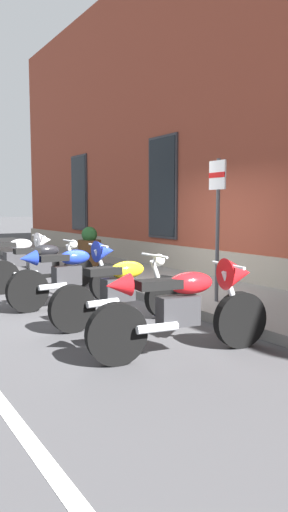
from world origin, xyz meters
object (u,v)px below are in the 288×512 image
at_px(parking_sign, 217,209).
at_px(barrel_planter, 90,249).
at_px(motorcycle_red_sport, 189,304).
at_px(motorcycle_black_naked, 43,266).
at_px(motorcycle_blue_sport, 74,272).
at_px(motorcycle_white_sport, 20,255).
at_px(motorcycle_yellow_naked, 122,290).

height_order(parking_sign, barrel_planter, parking_sign).
bearing_deg(parking_sign, motorcycle_red_sport, -48.10).
relative_size(motorcycle_black_naked, motorcycle_red_sport, 0.99).
bearing_deg(parking_sign, motorcycle_blue_sport, -129.12).
distance_m(motorcycle_white_sport, motorcycle_blue_sport, 3.14).
bearing_deg(parking_sign, barrel_planter, 176.91).
bearing_deg(motorcycle_black_naked, motorcycle_yellow_naked, 0.50).
distance_m(motorcycle_yellow_naked, motorcycle_red_sport, 1.55).
height_order(motorcycle_black_naked, barrel_planter, barrel_planter).
bearing_deg(motorcycle_white_sport, motorcycle_black_naked, -0.47).
bearing_deg(motorcycle_yellow_naked, parking_sign, 90.05).
distance_m(motorcycle_black_naked, motorcycle_yellow_naked, 3.11).
relative_size(motorcycle_blue_sport, parking_sign, 0.94).
distance_m(motorcycle_white_sport, parking_sign, 4.99).
relative_size(motorcycle_black_naked, motorcycle_yellow_naked, 1.02).
height_order(motorcycle_white_sport, motorcycle_yellow_naked, motorcycle_white_sport).
distance_m(motorcycle_yellow_naked, parking_sign, 2.02).
xyz_separation_m(motorcycle_blue_sport, motorcycle_red_sport, (2.99, 0.06, -0.00)).
bearing_deg(motorcycle_blue_sport, motorcycle_red_sport, 1.07).
relative_size(motorcycle_white_sport, motorcycle_yellow_naked, 0.97).
relative_size(motorcycle_yellow_naked, parking_sign, 0.95).
distance_m(motorcycle_white_sport, motorcycle_black_naked, 1.48).
bearing_deg(barrel_planter, motorcycle_blue_sport, -28.61).
relative_size(motorcycle_black_naked, barrel_planter, 2.18).
bearing_deg(motorcycle_white_sport, parking_sign, 20.37).
relative_size(motorcycle_black_naked, motorcycle_blue_sport, 1.02).
bearing_deg(barrel_planter, motorcycle_red_sport, -16.49).
height_order(motorcycle_yellow_naked, motorcycle_red_sport, motorcycle_red_sport).
height_order(motorcycle_white_sport, motorcycle_black_naked, motorcycle_white_sport).
distance_m(motorcycle_black_naked, barrel_planter, 2.91).
bearing_deg(motorcycle_yellow_naked, motorcycle_red_sport, -1.36).
bearing_deg(motorcycle_white_sport, motorcycle_yellow_naked, 0.19).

